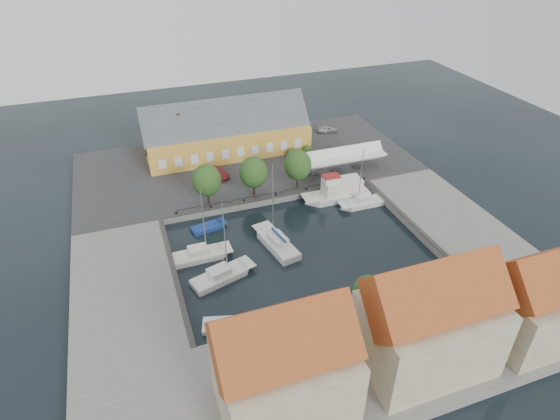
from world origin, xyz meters
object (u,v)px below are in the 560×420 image
object	(u,v)px
car_red	(217,173)
launch_sw	(228,326)
car_silver	(327,129)
trawler	(338,193)
tent_canopy	(343,156)
east_boat_a	(362,204)
launch_nw	(208,228)
west_boat_b	(201,256)
west_boat_c	(222,277)
warehouse	(223,133)
center_sailboat	(277,244)

from	to	relation	value
car_red	launch_sw	bearing A→B (deg)	-127.64
car_silver	trawler	world-z (taller)	trawler
tent_canopy	car_silver	distance (m)	15.90
east_boat_a	launch_sw	distance (m)	30.12
tent_canopy	launch_nw	bearing A→B (deg)	-163.03
car_red	east_boat_a	xyz separation A→B (m)	(18.77, -14.12, -1.49)
east_boat_a	west_boat_b	world-z (taller)	west_boat_b
tent_canopy	launch_sw	size ratio (longest dim) A/B	2.33
west_boat_b	west_boat_c	xyz separation A→B (m)	(1.54, -4.81, 0.00)
car_silver	warehouse	bearing A→B (deg)	106.11
center_sailboat	east_boat_a	xyz separation A→B (m)	(15.42, 5.20, -0.10)
center_sailboat	launch_nw	xyz separation A→B (m)	(-7.61, 7.05, -0.27)
trawler	west_boat_b	distance (m)	23.88
west_boat_c	tent_canopy	bearing A→B (deg)	36.14
warehouse	car_red	world-z (taller)	warehouse
car_red	launch_nw	size ratio (longest dim) A/B	0.87
car_red	west_boat_c	bearing A→B (deg)	-128.36
trawler	west_boat_b	size ratio (longest dim) A/B	1.03
tent_canopy	west_boat_c	world-z (taller)	west_boat_c
center_sailboat	west_boat_b	world-z (taller)	center_sailboat
tent_canopy	west_boat_b	bearing A→B (deg)	-153.15
warehouse	tent_canopy	bearing A→B (deg)	-39.86
warehouse	tent_canopy	size ratio (longest dim) A/B	2.04
trawler	east_boat_a	size ratio (longest dim) A/B	1.07
west_boat_b	launch_nw	distance (m)	6.42
warehouse	west_boat_b	world-z (taller)	warehouse
car_silver	west_boat_c	distance (m)	44.35
launch_sw	launch_nw	bearing A→B (deg)	83.88
east_boat_a	launch_sw	bearing A→B (deg)	-146.16
warehouse	car_red	distance (m)	9.96
warehouse	launch_nw	world-z (taller)	warehouse
east_boat_a	west_boat_c	world-z (taller)	west_boat_c
east_boat_a	launch_sw	size ratio (longest dim) A/B	1.66
warehouse	west_boat_b	size ratio (longest dim) A/B	2.73
trawler	car_silver	bearing A→B (deg)	69.77
center_sailboat	trawler	size ratio (longest dim) A/B	1.14
car_silver	launch_sw	bearing A→B (deg)	156.00
center_sailboat	west_boat_b	size ratio (longest dim) A/B	1.17
launch_nw	car_silver	bearing A→B (deg)	38.49
east_boat_a	launch_nw	size ratio (longest dim) A/B	1.90
car_silver	launch_nw	world-z (taller)	car_silver
tent_canopy	center_sailboat	xyz separation A→B (m)	(-16.61, -14.44, -3.32)
trawler	tent_canopy	bearing A→B (deg)	59.29
center_sailboat	trawler	bearing A→B (deg)	32.43
car_silver	west_boat_b	xyz separation A→B (m)	(-30.67, -28.60, -1.40)
tent_canopy	west_boat_c	xyz separation A→B (m)	(-24.94, -18.21, -3.42)
trawler	east_boat_a	bearing A→B (deg)	-49.96
trawler	west_boat_c	xyz separation A→B (m)	(-21.23, -11.97, -0.76)
car_red	warehouse	bearing A→B (deg)	43.24
tent_canopy	car_red	xyz separation A→B (m)	(-19.96, 4.88, -1.93)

